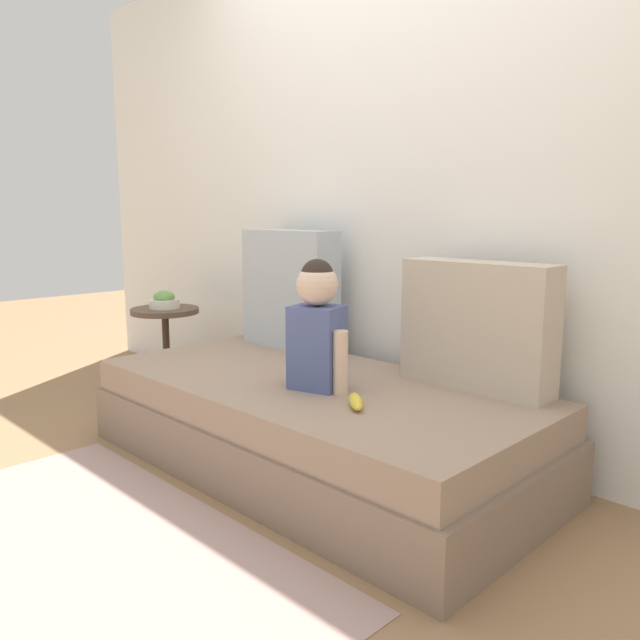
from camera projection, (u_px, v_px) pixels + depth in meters
ground_plane at (312, 466)px, 2.58m from camera, size 12.00×12.00×0.00m
back_wall at (406, 174)px, 2.79m from camera, size 5.11×0.10×2.40m
couch at (312, 424)px, 2.55m from camera, size 1.91×0.92×0.37m
throw_pillow_left at (290, 289)px, 3.09m from camera, size 0.54×0.16×0.58m
throw_pillow_right at (477, 326)px, 2.36m from camera, size 0.59×0.16×0.48m
toddler at (317, 325)px, 2.36m from camera, size 0.30×0.20×0.49m
banana at (356, 402)px, 2.16m from camera, size 0.16×0.15×0.04m
side_table at (166, 328)px, 3.58m from camera, size 0.38×0.38×0.49m
fruit_bowl at (164, 301)px, 3.55m from camera, size 0.17×0.17×0.10m
floor_rug at (69, 560)px, 1.87m from camera, size 1.72×1.00×0.01m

